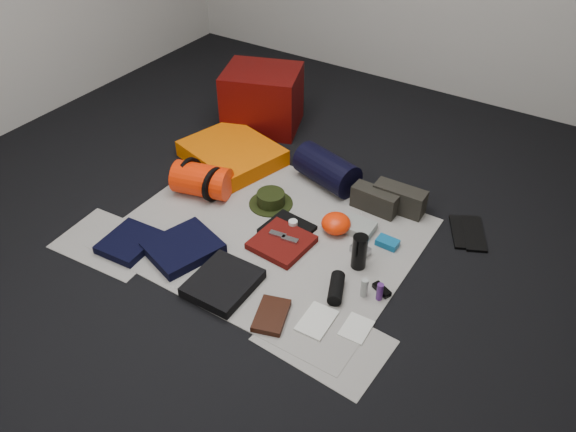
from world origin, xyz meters
The scene contains 37 objects.
floor centered at (0.00, 0.00, -0.01)m, with size 4.50×4.50×0.02m, color black.
newspaper_mat centered at (0.00, 0.00, 0.00)m, with size 1.60×1.30×0.01m, color #BBB6AC.
newspaper_sheet_front_left centered at (-0.70, -0.55, 0.00)m, with size 0.58×0.40×0.00m, color #BBB6AC.
newspaper_sheet_front_right centered at (0.65, -0.50, 0.00)m, with size 0.58×0.40×0.00m, color #BBB6AC.
red_cabinet centered at (-0.73, 1.00, 0.22)m, with size 0.52×0.44×0.44m, color #520706.
sleeping_pad centered at (-0.63, 0.49, 0.06)m, with size 0.61×0.50×0.11m, color #F96902.
stuff_sack centered at (-0.56, 0.09, 0.11)m, with size 0.20×0.20×0.35m, color #FE2A04.
sack_strap_left centered at (-0.66, 0.09, 0.11)m, with size 0.22×0.22×0.03m, color black.
sack_strap_right centered at (-0.46, 0.09, 0.11)m, with size 0.22×0.22×0.03m, color black.
navy_duffel centered at (0.03, 0.60, 0.11)m, with size 0.22×0.22×0.41m, color black.
boonie_brim centered at (-0.14, 0.23, 0.01)m, with size 0.27×0.27×0.01m, color black.
boonie_crown centered at (-0.14, 0.23, 0.05)m, with size 0.17×0.17×0.07m, color black.
hiking_boot_left centered at (0.41, 0.52, 0.08)m, with size 0.28×0.11×0.14m, color #27251F.
hiking_boot_right centered at (0.53, 0.60, 0.08)m, with size 0.31×0.12×0.15m, color #27251F.
flip_flop_left centered at (0.92, 0.60, 0.01)m, with size 0.11×0.29×0.02m, color black.
flip_flop_right centered at (0.99, 0.62, 0.01)m, with size 0.11×0.31×0.02m, color black.
trousers_navy_a centered at (-0.59, -0.51, 0.03)m, with size 0.26×0.30×0.05m, color black.
trousers_navy_b centered at (-0.30, -0.39, 0.03)m, with size 0.32×0.36×0.06m, color black.
trousers_charcoal centered at (0.04, -0.48, 0.03)m, with size 0.30×0.35×0.05m, color black.
black_tshirt centered at (0.08, 0.07, 0.02)m, with size 0.26×0.24×0.03m, color black.
red_shirt centered at (0.12, -0.05, 0.03)m, with size 0.29×0.29×0.04m, color #540C09.
orange_stuff_sack centered at (0.31, 0.22, 0.06)m, with size 0.17×0.17×0.11m, color #FE2A04.
first_aid_pouch centered at (0.41, 0.29, 0.03)m, with size 0.19×0.14×0.05m, color gray.
water_bottle centered at (0.55, 0.03, 0.11)m, with size 0.08×0.08×0.20m, color black.
speaker centered at (0.55, -0.21, 0.04)m, with size 0.07×0.07×0.19m, color black.
compact_camera centered at (0.52, 0.13, 0.03)m, with size 0.10×0.06×0.04m, color #A4A5A9.
cyan_case centered at (0.61, 0.27, 0.03)m, with size 0.12×0.08×0.04m, color #0E5B8F.
toiletry_purple centered at (0.75, -0.13, 0.06)m, with size 0.03×0.03×0.10m, color #4C216B.
toiletry_clear centered at (0.68, -0.15, 0.06)m, with size 0.04×0.04×0.11m, color #9DA19D.
paperback_book centered at (0.37, -0.52, 0.02)m, with size 0.14×0.22×0.03m, color black.
map_booklet centered at (0.56, -0.42, 0.01)m, with size 0.14×0.21×0.01m, color silver.
map_printout centered at (0.74, -0.36, 0.01)m, with size 0.12×0.16×0.01m, color silver.
sunglasses centered at (0.74, -0.07, 0.02)m, with size 0.10×0.04×0.03m, color black.
key_cluster centered at (-0.72, -0.54, 0.01)m, with size 0.06×0.06×0.01m, color #A4A5A9.
tape_roll centered at (0.10, 0.10, 0.05)m, with size 0.05×0.05×0.04m, color silver.
energy_bar_a centered at (0.08, -0.03, 0.05)m, with size 0.10×0.04×0.01m, color #A4A5A9.
energy_bar_b centered at (0.16, -0.03, 0.05)m, with size 0.10×0.04×0.01m, color #A4A5A9.
Camera 1 is at (1.41, -2.00, 2.08)m, focal length 35.00 mm.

